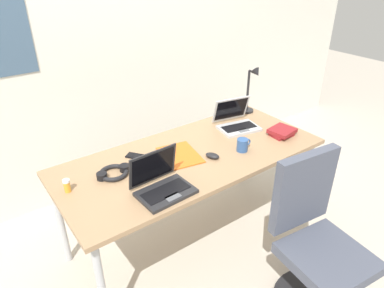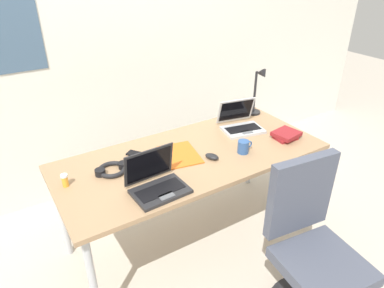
# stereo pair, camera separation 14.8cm
# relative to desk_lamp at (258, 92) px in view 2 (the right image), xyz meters

# --- Properties ---
(ground_plane) EXTENTS (12.00, 12.00, 0.00)m
(ground_plane) POSITION_rel_desk_lamp_xyz_m (-0.80, -0.28, -0.94)
(ground_plane) COLOR #B7AD9E
(wall_back) EXTENTS (6.00, 0.13, 2.60)m
(wall_back) POSITION_rel_desk_lamp_xyz_m (-0.80, 0.82, 0.36)
(wall_back) COLOR silver
(wall_back) RESTS_ON ground_plane
(desk) EXTENTS (1.80, 0.80, 0.74)m
(desk) POSITION_rel_desk_lamp_xyz_m (-0.80, -0.28, -0.25)
(desk) COLOR #9E7A56
(desk) RESTS_ON ground_plane
(desk_lamp) EXTENTS (0.12, 0.18, 0.40)m
(desk_lamp) POSITION_rel_desk_lamp_xyz_m (0.00, 0.00, 0.00)
(desk_lamp) COLOR black
(desk_lamp) RESTS_ON desk
(laptop_near_mouse) EXTENTS (0.34, 0.32, 0.22)m
(laptop_near_mouse) POSITION_rel_desk_lamp_xyz_m (-0.28, -0.14, -0.15)
(laptop_near_mouse) COLOR #B7BABC
(laptop_near_mouse) RESTS_ON desk
(laptop_near_lamp) EXTENTS (0.32, 0.26, 0.23)m
(laptop_near_lamp) POSITION_rel_desk_lamp_xyz_m (-1.18, -0.50, -0.15)
(laptop_near_lamp) COLOR #232326
(laptop_near_lamp) RESTS_ON desk
(computer_mouse) EXTENTS (0.09, 0.11, 0.03)m
(computer_mouse) POSITION_rel_desk_lamp_xyz_m (-0.72, -0.39, -0.18)
(computer_mouse) COLOR black
(computer_mouse) RESTS_ON desk
(cell_phone) EXTENTS (0.13, 0.15, 0.01)m
(cell_phone) POSITION_rel_desk_lamp_xyz_m (-1.12, -0.08, -0.19)
(cell_phone) COLOR black
(cell_phone) RESTS_ON desk
(headphones) EXTENTS (0.21, 0.18, 0.04)m
(headphones) POSITION_rel_desk_lamp_xyz_m (-1.33, -0.19, -0.18)
(headphones) COLOR black
(headphones) RESTS_ON desk
(pill_bottle) EXTENTS (0.04, 0.04, 0.08)m
(pill_bottle) POSITION_rel_desk_lamp_xyz_m (-1.61, -0.19, -0.16)
(pill_bottle) COLOR gold
(pill_bottle) RESTS_ON desk
(book_stack) EXTENTS (0.20, 0.18, 0.05)m
(book_stack) POSITION_rel_desk_lamp_xyz_m (-0.10, -0.44, -0.17)
(book_stack) COLOR maroon
(book_stack) RESTS_ON desk
(paper_folder_front_right) EXTENTS (0.28, 0.35, 0.01)m
(paper_folder_front_right) POSITION_rel_desk_lamp_xyz_m (-0.87, -0.24, -0.19)
(paper_folder_front_right) COLOR orange
(paper_folder_front_right) RESTS_ON desk
(coffee_mug) EXTENTS (0.11, 0.08, 0.09)m
(coffee_mug) POSITION_rel_desk_lamp_xyz_m (-0.49, -0.44, -0.15)
(coffee_mug) COLOR #2D518C
(coffee_mug) RESTS_ON desk
(office_chair) EXTENTS (0.52, 0.56, 0.97)m
(office_chair) POSITION_rel_desk_lamp_xyz_m (-0.53, -1.13, -0.54)
(office_chair) COLOR black
(office_chair) RESTS_ON ground_plane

